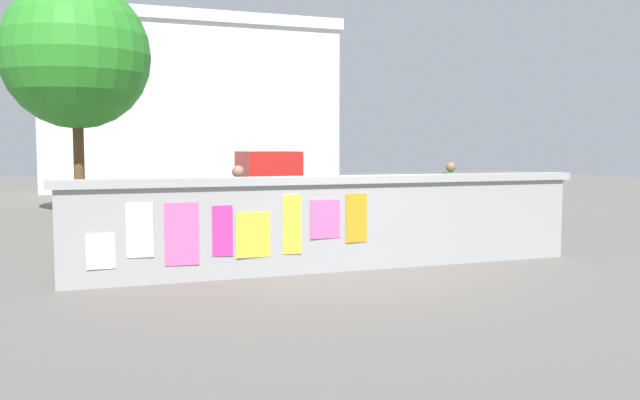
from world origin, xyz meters
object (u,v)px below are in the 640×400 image
motorcycle (375,213)px  bicycle_far (403,231)px  auto_rickshaw_truck (224,195)px  bicycle_near (137,240)px  person_bystander (450,191)px  tree_roadside (76,56)px  person_walking (238,201)px

motorcycle → bicycle_far: (-0.48, -2.30, -0.10)m
auto_rickshaw_truck → bicycle_near: 3.46m
person_bystander → bicycle_far: bearing=-142.7°
person_bystander → tree_roadside: 11.46m
bicycle_far → person_bystander: 2.47m
tree_roadside → bicycle_far: bearing=-58.1°
tree_roadside → person_walking: bearing=-73.3°
bicycle_near → person_bystander: (6.74, 1.00, 0.62)m
bicycle_far → tree_roadside: bearing=121.9°
person_walking → auto_rickshaw_truck: bearing=83.3°
auto_rickshaw_truck → bicycle_near: size_ratio=2.16×
motorcycle → auto_rickshaw_truck: bearing=165.1°
bicycle_far → person_walking: bearing=173.5°
bicycle_far → tree_roadside: (-5.74, 9.21, 4.19)m
motorcycle → bicycle_near: bearing=-160.8°
motorcycle → person_walking: 4.10m
auto_rickshaw_truck → bicycle_near: (-2.08, -2.71, -0.54)m
person_walking → person_bystander: bearing=12.4°
bicycle_near → tree_roadside: (-0.90, 8.76, 4.19)m
auto_rickshaw_truck → tree_roadside: size_ratio=0.54×
bicycle_far → person_walking: size_ratio=1.03×
motorcycle → bicycle_near: size_ratio=1.13×
bicycle_near → person_walking: (1.75, -0.10, 0.62)m
auto_rickshaw_truck → tree_roadside: bearing=116.3°
bicycle_far → person_bystander: (1.90, 1.45, 0.62)m
person_walking → bicycle_near: bearing=176.8°
person_walking → tree_roadside: (-2.66, 8.86, 3.57)m
person_bystander → person_walking: bearing=-167.6°
motorcycle → person_bystander: size_ratio=1.17×
bicycle_far → auto_rickshaw_truck: bearing=131.1°
bicycle_far → bicycle_near: bearing=174.7°
motorcycle → bicycle_far: size_ratio=1.14×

